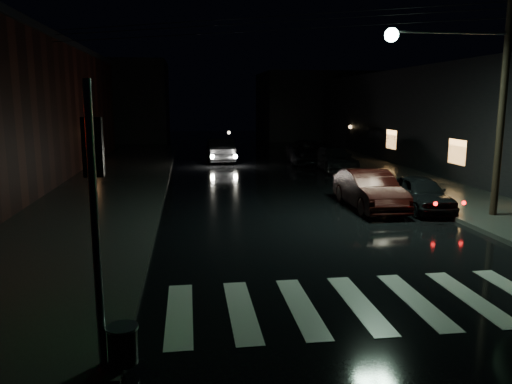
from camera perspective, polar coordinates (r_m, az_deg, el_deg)
name	(u,v)px	position (r m, az deg, el deg)	size (l,w,h in m)	color
ground	(244,321)	(9.60, -1.36, -14.57)	(120.00, 120.00, 0.00)	black
sidewalk_left	(98,191)	(23.35, -17.60, 0.09)	(6.00, 44.00, 0.15)	#282826
sidewalk_right	(416,184)	(25.47, 17.84, 0.91)	(4.00, 44.00, 0.15)	#282826
building_right	(504,119)	(32.15, 26.45, 7.44)	(10.00, 40.00, 6.00)	black
building_far_left	(98,101)	(54.41, -17.58, 9.86)	(14.00, 10.00, 8.00)	black
building_far_right	(326,106)	(55.70, 7.95, 9.72)	(14.00, 10.00, 7.00)	black
crosswalk	(387,302)	(10.76, 14.79, -12.05)	(9.00, 3.00, 0.01)	beige
signal_pole_corner	(110,274)	(7.71, -16.39, -9.03)	(0.68, 0.61, 4.20)	slate
utility_pole	(486,84)	(18.47, 24.76, 11.16)	(4.92, 0.44, 8.00)	black
parked_car_a	(420,193)	(19.62, 18.25, -0.14)	(1.52, 3.78, 1.29)	black
parked_car_b	(369,190)	(19.34, 12.83, 0.26)	(1.56, 4.47, 1.47)	black
parked_car_c	(334,159)	(29.95, 8.93, 3.79)	(1.89, 4.64, 1.35)	black
parked_car_d	(308,152)	(32.81, 5.92, 4.56)	(2.49, 5.40, 1.50)	black
oncoming_car	(220,150)	(33.69, -4.12, 4.79)	(1.66, 4.75, 1.57)	black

